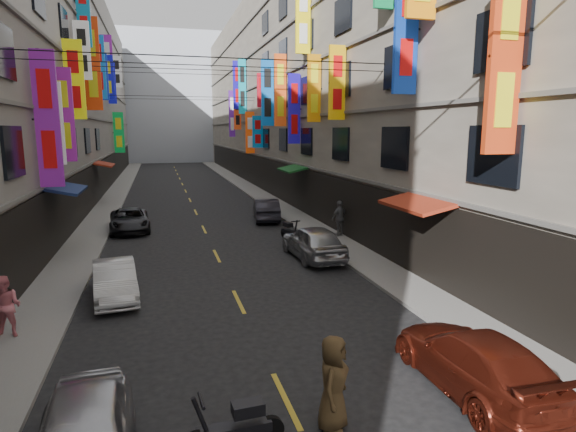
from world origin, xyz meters
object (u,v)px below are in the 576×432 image
car_left_far (130,220)px  car_right_near (475,361)px  car_left_mid (115,280)px  car_right_mid (313,242)px  scooter_crossing (236,427)px  car_right_far (266,209)px  pedestrian_crossing (333,383)px  pedestrian_rfar (340,218)px  scooter_far_right (290,231)px  pedestrian_lfar (6,307)px

car_left_far → car_right_near: bearing=-71.4°
car_left_mid → car_right_mid: size_ratio=0.85×
scooter_crossing → car_right_far: 21.77m
car_left_mid → car_right_far: 14.74m
pedestrian_crossing → car_right_near: bearing=-48.2°
pedestrian_rfar → car_left_far: bearing=-44.9°
scooter_far_right → car_right_mid: (0.00, -3.80, 0.30)m
pedestrian_crossing → car_right_mid: bearing=17.9°
pedestrian_lfar → pedestrian_rfar: bearing=48.9°
scooter_crossing → pedestrian_lfar: bearing=36.6°
car_left_mid → car_right_near: size_ratio=0.82×
car_right_far → car_left_far: bearing=16.8°
pedestrian_lfar → pedestrian_crossing: size_ratio=0.92×
scooter_crossing → car_left_far: bearing=3.8°
car_right_far → pedestrian_lfar: 18.38m
car_left_far → pedestrian_lfar: pedestrian_lfar is taller
scooter_crossing → pedestrian_lfar: pedestrian_lfar is taller
car_left_mid → pedestrian_rfar: size_ratio=2.03×
car_right_near → car_right_far: (0.00, 20.50, 0.02)m
pedestrian_crossing → pedestrian_lfar: bearing=84.5°
scooter_crossing → car_right_far: car_right_far is taller
scooter_far_right → car_left_mid: 10.47m
car_right_near → pedestrian_rfar: (2.60, 14.69, 0.38)m
car_right_near → pedestrian_rfar: 14.92m
car_left_mid → car_right_far: (7.89, 12.45, 0.07)m
car_right_far → pedestrian_crossing: pedestrian_crossing is taller
car_left_far → car_right_mid: 11.44m
scooter_far_right → car_left_far: 9.12m
car_left_mid → pedestrian_lfar: size_ratio=2.26×
scooter_far_right → pedestrian_crossing: (-3.38, -15.39, 0.46)m
car_right_near → pedestrian_rfar: size_ratio=2.49×
scooter_crossing → car_left_far: size_ratio=0.41×
car_right_near → scooter_crossing: bearing=7.1°
scooter_crossing → car_right_mid: size_ratio=0.41×
pedestrian_rfar → car_right_near: bearing=58.6°
car_left_far → pedestrian_crossing: size_ratio=2.46×
pedestrian_rfar → pedestrian_crossing: (-5.98, -15.14, -0.14)m
pedestrian_rfar → car_right_far: bearing=-87.3°
pedestrian_lfar → pedestrian_crossing: pedestrian_crossing is taller
scooter_crossing → car_right_mid: (5.24, 11.77, 0.30)m
car_right_mid → pedestrian_lfar: pedestrian_lfar is taller
scooter_crossing → pedestrian_crossing: bearing=-88.6°
car_right_mid → car_right_far: bearing=-92.8°
scooter_crossing → car_right_far: (5.24, 21.13, 0.24)m
car_left_far → car_right_mid: car_right_mid is taller
car_left_mid → pedestrian_lfar: 3.69m
car_right_near → pedestrian_rfar: bearing=-99.7°
car_right_mid → pedestrian_rfar: bearing=-129.1°
scooter_crossing → pedestrian_lfar: (-5.13, 5.96, 0.51)m
car_left_far → pedestrian_rfar: bearing=-27.5°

